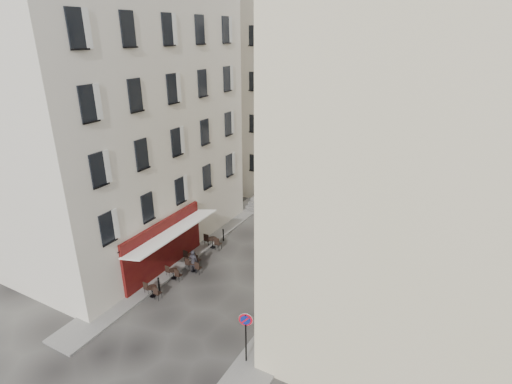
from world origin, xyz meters
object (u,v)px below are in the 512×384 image
Objects in this scene: no_parking_sign at (246,329)px; bistro_table_b at (174,273)px; bistro_table_a at (153,290)px; pedestrian at (193,261)px.

bistro_table_b is (-7.30, 3.79, -1.55)m from no_parking_sign.
no_parking_sign is at bearing -13.89° from bistro_table_a.
pedestrian is (0.66, 1.17, 0.38)m from bistro_table_b.
bistro_table_a is at bearing 68.15° from pedestrian.
bistro_table_a is at bearing 148.45° from no_parking_sign.
no_parking_sign is 2.32× the size of bistro_table_a.
pedestrian is (0.56, 3.18, 0.37)m from bistro_table_a.
bistro_table_a is at bearing -87.08° from bistro_table_b.
no_parking_sign is 7.57m from bistro_table_a.
no_parking_sign is at bearing 131.33° from pedestrian.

